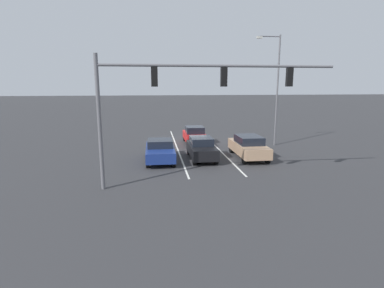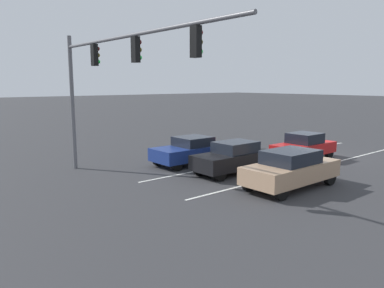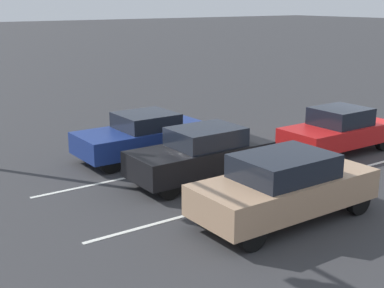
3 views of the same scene
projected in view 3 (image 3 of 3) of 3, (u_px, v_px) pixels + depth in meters
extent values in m
plane|color=#333335|center=(364.00, 145.00, 19.37)|extent=(240.00, 240.00, 0.00)
cube|color=silver|center=(350.00, 171.00, 16.46)|extent=(0.12, 17.72, 0.01)
cube|color=silver|center=(274.00, 147.00, 19.12)|extent=(0.12, 17.72, 0.01)
cube|color=navy|center=(144.00, 138.00, 17.67)|extent=(1.92, 4.51, 0.68)
cube|color=black|center=(146.00, 121.00, 17.56)|extent=(1.69, 1.80, 0.50)
cube|color=red|center=(210.00, 128.00, 18.32)|extent=(0.24, 0.06, 0.12)
cube|color=red|center=(188.00, 121.00, 19.38)|extent=(0.24, 0.06, 0.12)
cylinder|color=black|center=(110.00, 163.00, 16.16)|extent=(0.22, 0.64, 0.64)
cylinder|color=black|center=(87.00, 151.00, 17.48)|extent=(0.22, 0.64, 0.64)
cylinder|color=black|center=(200.00, 146.00, 18.03)|extent=(0.22, 0.64, 0.64)
cylinder|color=black|center=(173.00, 136.00, 19.35)|extent=(0.22, 0.64, 0.64)
cube|color=black|center=(200.00, 159.00, 15.41)|extent=(1.73, 4.25, 0.73)
cube|color=black|center=(206.00, 137.00, 15.35)|extent=(1.52, 1.99, 0.53)
cube|color=red|center=(268.00, 146.00, 16.04)|extent=(0.24, 0.06, 0.12)
cube|color=red|center=(242.00, 138.00, 17.00)|extent=(0.24, 0.06, 0.12)
cylinder|color=black|center=(169.00, 188.00, 14.05)|extent=(0.22, 0.61, 0.61)
cylinder|color=black|center=(141.00, 174.00, 15.21)|extent=(0.22, 0.61, 0.61)
cylinder|color=black|center=(258.00, 167.00, 15.80)|extent=(0.22, 0.61, 0.61)
cylinder|color=black|center=(227.00, 156.00, 16.96)|extent=(0.22, 0.61, 0.61)
cube|color=tan|center=(285.00, 191.00, 12.66)|extent=(1.88, 4.63, 0.73)
cube|color=black|center=(284.00, 166.00, 12.45)|extent=(1.65, 2.24, 0.56)
cube|color=red|center=(369.00, 174.00, 13.35)|extent=(0.24, 0.06, 0.12)
cube|color=red|center=(329.00, 161.00, 14.39)|extent=(0.24, 0.06, 0.12)
cylinder|color=black|center=(252.00, 235.00, 11.16)|extent=(0.22, 0.69, 0.69)
cylinder|color=black|center=(206.00, 211.00, 12.43)|extent=(0.22, 0.69, 0.69)
cylinder|color=black|center=(358.00, 201.00, 13.07)|extent=(0.22, 0.69, 0.69)
cylinder|color=black|center=(309.00, 183.00, 14.35)|extent=(0.22, 0.69, 0.69)
cube|color=red|center=(338.00, 134.00, 18.31)|extent=(1.79, 4.17, 0.64)
cube|color=black|center=(341.00, 116.00, 18.19)|extent=(1.58, 1.74, 0.58)
cube|color=red|center=(362.00, 119.00, 19.90)|extent=(0.24, 0.06, 0.12)
cylinder|color=black|center=(325.00, 155.00, 16.96)|extent=(0.22, 0.66, 0.66)
cylinder|color=black|center=(290.00, 145.00, 18.17)|extent=(0.22, 0.66, 0.66)
cylinder|color=black|center=(383.00, 141.00, 18.62)|extent=(0.22, 0.66, 0.66)
cylinder|color=black|center=(348.00, 132.00, 19.83)|extent=(0.22, 0.66, 0.66)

